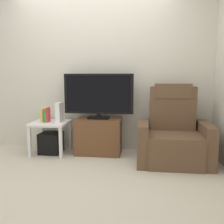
{
  "coord_description": "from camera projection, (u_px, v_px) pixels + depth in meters",
  "views": [
    {
      "loc": [
        0.77,
        -2.86,
        1.18
      ],
      "look_at": [
        0.36,
        0.5,
        0.7
      ],
      "focal_mm": 40.1,
      "sensor_mm": 36.0,
      "label": 1
    }
  ],
  "objects": [
    {
      "name": "ground_plane",
      "position": [
        78.0,
        174.0,
        3.07
      ],
      "size": [
        6.4,
        6.4,
        0.0
      ],
      "primitive_type": "plane",
      "color": "beige"
    },
    {
      "name": "television",
      "position": [
        99.0,
        95.0,
        3.79
      ],
      "size": [
        1.06,
        0.2,
        0.68
      ],
      "color": "black",
      "rests_on": "tv_stand"
    },
    {
      "name": "book_leftmost",
      "position": [
        43.0,
        115.0,
        3.82
      ],
      "size": [
        0.03,
        0.14,
        0.2
      ],
      "primitive_type": "cube",
      "color": "gold",
      "rests_on": "side_table"
    },
    {
      "name": "recliner_armchair",
      "position": [
        173.0,
        135.0,
        3.46
      ],
      "size": [
        0.98,
        0.78,
        1.08
      ],
      "rotation": [
        0.0,
        0.0,
        -0.08
      ],
      "color": "brown",
      "rests_on": "ground"
    },
    {
      "name": "wall_back",
      "position": [
        94.0,
        69.0,
        4.0
      ],
      "size": [
        6.4,
        0.06,
        2.6
      ],
      "primitive_type": "cube",
      "color": "beige",
      "rests_on": "ground"
    },
    {
      "name": "subwoofer_box",
      "position": [
        51.0,
        143.0,
        3.89
      ],
      "size": [
        0.32,
        0.32,
        0.32
      ],
      "primitive_type": "cube",
      "color": "black",
      "rests_on": "ground"
    },
    {
      "name": "book_middle",
      "position": [
        46.0,
        116.0,
        3.81
      ],
      "size": [
        0.04,
        0.13,
        0.19
      ],
      "primitive_type": "cube",
      "color": "#388C4C",
      "rests_on": "side_table"
    },
    {
      "name": "game_console",
      "position": [
        59.0,
        112.0,
        3.81
      ],
      "size": [
        0.07,
        0.2,
        0.3
      ],
      "primitive_type": "cube",
      "color": "white",
      "rests_on": "side_table"
    },
    {
      "name": "side_table",
      "position": [
        50.0,
        127.0,
        3.85
      ],
      "size": [
        0.54,
        0.54,
        0.49
      ],
      "color": "white",
      "rests_on": "ground"
    },
    {
      "name": "tv_stand",
      "position": [
        99.0,
        136.0,
        3.86
      ],
      "size": [
        0.69,
        0.43,
        0.54
      ],
      "color": "brown",
      "rests_on": "ground"
    },
    {
      "name": "book_rightmost",
      "position": [
        48.0,
        115.0,
        3.81
      ],
      "size": [
        0.03,
        0.11,
        0.23
      ],
      "primitive_type": "cube",
      "color": "red",
      "rests_on": "side_table"
    }
  ]
}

